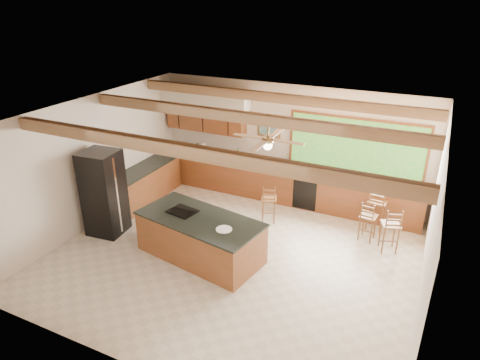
% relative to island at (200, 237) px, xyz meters
% --- Properties ---
extents(ground, '(7.20, 7.20, 0.00)m').
position_rel_island_xyz_m(ground, '(0.62, 0.31, -0.45)').
color(ground, beige).
rests_on(ground, ground).
extents(room_shell, '(7.27, 6.54, 3.02)m').
position_rel_island_xyz_m(room_shell, '(0.45, 0.96, 1.76)').
color(room_shell, silver).
rests_on(room_shell, ground).
extents(counter_run, '(7.12, 3.10, 1.27)m').
position_rel_island_xyz_m(counter_run, '(-0.20, 2.83, 0.01)').
color(counter_run, brown).
rests_on(counter_run, ground).
extents(island, '(2.76, 1.64, 0.92)m').
position_rel_island_xyz_m(island, '(0.00, 0.00, 0.00)').
color(island, brown).
rests_on(island, ground).
extents(refrigerator, '(0.83, 0.81, 1.95)m').
position_rel_island_xyz_m(refrigerator, '(-2.43, -0.04, 0.52)').
color(refrigerator, black).
rests_on(refrigerator, ground).
extents(bar_stool_a, '(0.44, 0.44, 0.97)m').
position_rel_island_xyz_m(bar_stool_a, '(0.72, 1.95, 0.12)').
color(bar_stool_a, brown).
rests_on(bar_stool_a, ground).
extents(bar_stool_b, '(0.38, 0.38, 0.95)m').
position_rel_island_xyz_m(bar_stool_b, '(3.00, 2.11, 0.11)').
color(bar_stool_b, brown).
rests_on(bar_stool_b, ground).
extents(bar_stool_c, '(0.44, 0.44, 1.13)m').
position_rel_island_xyz_m(bar_stool_c, '(3.09, 2.70, 0.22)').
color(bar_stool_c, brown).
rests_on(bar_stool_c, ground).
extents(bar_stool_d, '(0.48, 0.48, 1.04)m').
position_rel_island_xyz_m(bar_stool_d, '(3.49, 1.85, 0.16)').
color(bar_stool_d, brown).
rests_on(bar_stool_d, ground).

